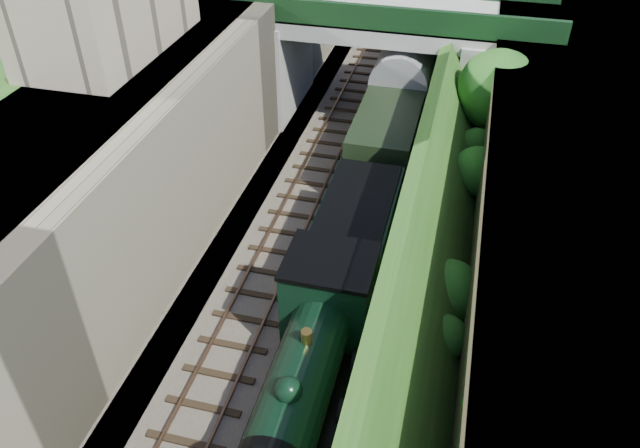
% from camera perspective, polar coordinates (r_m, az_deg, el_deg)
% --- Properties ---
extents(trackbed, '(10.00, 90.00, 0.20)m').
position_cam_1_polar(trackbed, '(32.36, 4.31, 6.52)').
color(trackbed, '#473F38').
rests_on(trackbed, ground).
extents(retaining_wall, '(1.00, 90.00, 7.00)m').
position_cam_1_polar(retaining_wall, '(32.04, -5.36, 12.99)').
color(retaining_wall, '#756B56').
rests_on(retaining_wall, ground).
extents(street_plateau_left, '(6.00, 90.00, 7.00)m').
position_cam_1_polar(street_plateau_left, '(33.30, -11.22, 13.42)').
color(street_plateau_left, '#262628').
rests_on(street_plateau_left, ground).
extents(street_plateau_right, '(8.00, 90.00, 6.25)m').
position_cam_1_polar(street_plateau_right, '(30.99, 22.28, 8.63)').
color(street_plateau_right, '#262628').
rests_on(street_plateau_right, ground).
extents(embankment_slope, '(4.76, 90.85, 6.44)m').
position_cam_1_polar(embankment_slope, '(31.70, 13.79, 10.10)').
color(embankment_slope, '#1E4714').
rests_on(embankment_slope, ground).
extents(track_left, '(2.50, 90.00, 0.20)m').
position_cam_1_polar(track_left, '(32.62, 0.84, 7.20)').
color(track_left, black).
rests_on(track_left, trackbed).
extents(track_right, '(2.50, 90.00, 0.20)m').
position_cam_1_polar(track_right, '(32.14, 6.43, 6.45)').
color(track_right, black).
rests_on(track_right, trackbed).
extents(road_bridge, '(16.00, 6.40, 7.25)m').
position_cam_1_polar(road_bridge, '(34.05, 7.56, 15.40)').
color(road_bridge, gray).
rests_on(road_bridge, ground).
extents(tree, '(3.60, 3.80, 6.60)m').
position_cam_1_polar(tree, '(29.02, 16.09, 11.49)').
color(tree, black).
rests_on(tree, ground).
extents(locomotive, '(3.10, 10.22, 3.83)m').
position_cam_1_polar(locomotive, '(18.89, -1.30, -13.87)').
color(locomotive, black).
rests_on(locomotive, trackbed).
extents(tender, '(2.70, 6.00, 3.05)m').
position_cam_1_polar(tender, '(24.22, 3.34, -1.00)').
color(tender, black).
rests_on(tender, trackbed).
extents(coach_front, '(2.90, 18.00, 3.70)m').
position_cam_1_polar(coach_front, '(34.71, 7.69, 12.17)').
color(coach_front, black).
rests_on(coach_front, trackbed).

